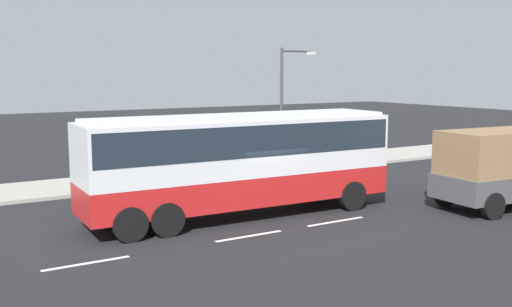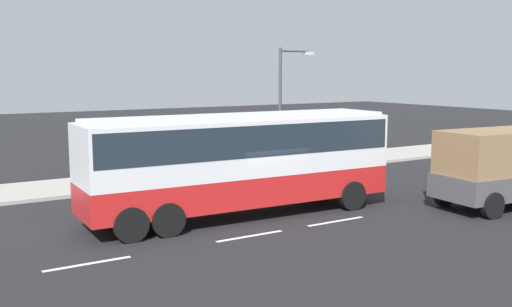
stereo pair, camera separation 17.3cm
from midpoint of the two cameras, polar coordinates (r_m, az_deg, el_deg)
The scene contains 8 objects.
ground_plane at distance 21.58m, azimuth 0.29°, elevation -5.96°, with size 120.00×120.00×0.00m, color black.
sidewalk_curb at distance 29.03m, azimuth -8.80°, elevation -2.30°, with size 80.00×4.00×0.15m, color #A8A399.
lane_centreline at distance 20.96m, azimuth 7.77°, elevation -6.44°, with size 46.60×0.16×0.01m.
coach_bus at distance 21.03m, azimuth -1.71°, elevation -0.06°, with size 11.46×3.14×3.65m.
car_white_minivan at distance 30.67m, azimuth 21.97°, elevation -0.90°, with size 4.21×2.27×1.47m.
pedestrian_near_curb at distance 32.62m, azimuth 7.99°, elevation 0.68°, with size 0.32×0.32×1.67m.
pedestrian_at_crossing at distance 30.90m, azimuth -0.62°, elevation 0.32°, with size 0.32×0.32×1.64m.
street_lamp at distance 29.95m, azimuth 2.58°, elevation 5.26°, with size 2.10×0.24×6.19m.
Camera 2 is at (-11.26, -17.67, 5.17)m, focal length 41.51 mm.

